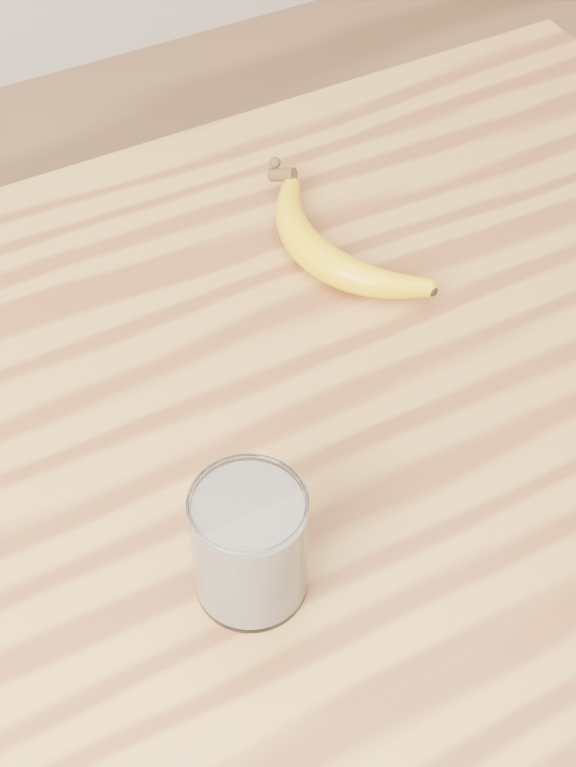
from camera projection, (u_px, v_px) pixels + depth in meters
name	position (u px, v px, depth m)	size (l,w,h in m)	color
table	(260.00, 519.00, 0.96)	(1.20, 0.80, 0.90)	#A37034
smoothie_glass	(250.00, 545.00, 0.73)	(0.08, 0.08, 0.10)	white
banana	(317.00, 257.00, 0.98)	(0.10, 0.28, 0.03)	#D4A506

